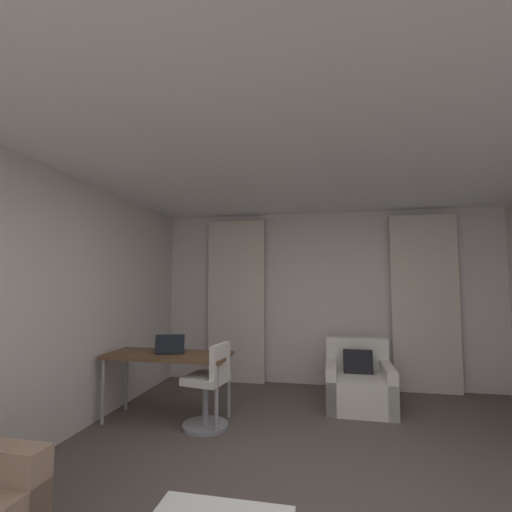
% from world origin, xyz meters
% --- Properties ---
extents(wall_window, '(5.12, 0.06, 2.60)m').
position_xyz_m(wall_window, '(0.00, 3.03, 1.30)').
color(wall_window, silver).
rests_on(wall_window, ground).
extents(wall_left, '(0.06, 6.12, 2.60)m').
position_xyz_m(wall_left, '(-2.53, 0.00, 1.30)').
color(wall_left, silver).
rests_on(wall_left, ground).
extents(ceiling, '(5.12, 6.12, 0.06)m').
position_xyz_m(ceiling, '(0.00, 0.00, 2.63)').
color(ceiling, white).
rests_on(ceiling, wall_left).
extents(curtain_left_panel, '(0.90, 0.06, 2.50)m').
position_xyz_m(curtain_left_panel, '(-1.38, 2.90, 1.25)').
color(curtain_left_panel, beige).
rests_on(curtain_left_panel, ground).
extents(curtain_right_panel, '(0.90, 0.06, 2.50)m').
position_xyz_m(curtain_right_panel, '(1.38, 2.90, 1.25)').
color(curtain_right_panel, beige).
rests_on(curtain_right_panel, ground).
extents(armchair, '(0.81, 0.85, 0.79)m').
position_xyz_m(armchair, '(0.39, 2.15, 0.26)').
color(armchair, silver).
rests_on(armchair, ground).
extents(desk, '(1.39, 0.56, 0.73)m').
position_xyz_m(desk, '(-1.75, 1.28, 0.67)').
color(desk, brown).
rests_on(desk, ground).
extents(desk_chair, '(0.48, 0.48, 0.88)m').
position_xyz_m(desk_chair, '(-1.23, 1.17, 0.39)').
color(desk_chair, gray).
rests_on(desk_chair, ground).
extents(laptop, '(0.37, 0.32, 0.22)m').
position_xyz_m(laptop, '(-1.72, 1.30, 0.78)').
color(laptop, '#2D2D33').
rests_on(laptop, desk).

